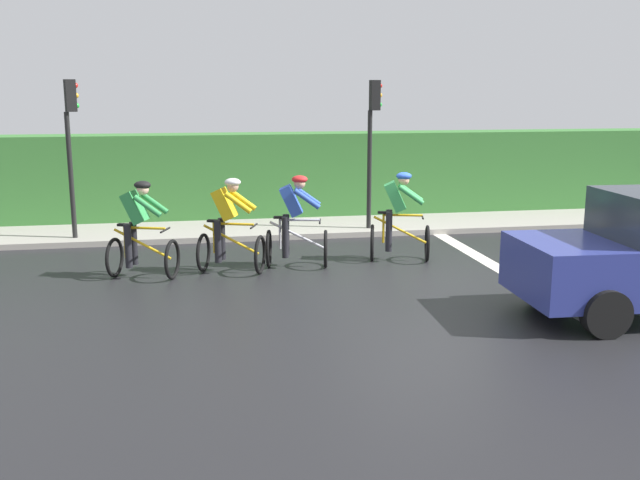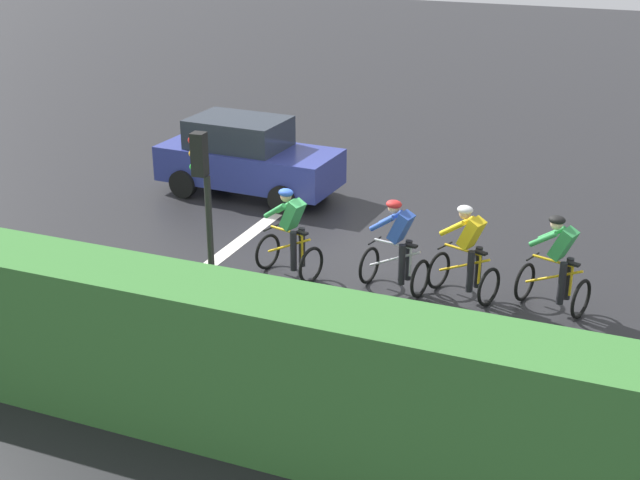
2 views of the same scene
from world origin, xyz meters
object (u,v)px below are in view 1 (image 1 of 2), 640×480
object	(u,v)px
traffic_light_near_crossing	(372,133)
cyclist_fourth	(398,219)
cyclist_lead	(140,232)
cyclist_second	(229,228)
cyclist_mid	(295,224)
traffic_light_far_junction	(71,136)

from	to	relation	value
traffic_light_near_crossing	cyclist_fourth	bearing A→B (deg)	176.38
cyclist_lead	traffic_light_near_crossing	xyz separation A→B (m)	(3.11, -4.79, 1.43)
cyclist_second	traffic_light_near_crossing	distance (m)	4.69
cyclist_lead	traffic_light_near_crossing	world-z (taller)	traffic_light_near_crossing
cyclist_fourth	traffic_light_near_crossing	xyz separation A→B (m)	(2.66, -0.17, 1.43)
cyclist_second	cyclist_mid	size ratio (longest dim) A/B	1.00
cyclist_second	cyclist_fourth	size ratio (longest dim) A/B	1.00
cyclist_lead	cyclist_mid	size ratio (longest dim) A/B	1.00
cyclist_lead	cyclist_second	distance (m)	1.49
cyclist_mid	traffic_light_far_junction	bearing A→B (deg)	55.31
cyclist_fourth	traffic_light_far_junction	size ratio (longest dim) A/B	0.50
cyclist_second	cyclist_fourth	distance (m)	3.15
cyclist_lead	traffic_light_near_crossing	size ratio (longest dim) A/B	0.50
cyclist_lead	traffic_light_near_crossing	distance (m)	5.89
cyclist_lead	cyclist_fourth	distance (m)	4.65
cyclist_mid	traffic_light_near_crossing	size ratio (longest dim) A/B	0.50
traffic_light_near_crossing	cyclist_second	bearing A→B (deg)	132.34
cyclist_lead	cyclist_mid	xyz separation A→B (m)	(0.29, -2.67, 0.00)
cyclist_second	traffic_light_far_junction	bearing A→B (deg)	44.17
cyclist_second	traffic_light_near_crossing	bearing A→B (deg)	-47.66
cyclist_lead	cyclist_mid	distance (m)	2.69
cyclist_lead	cyclist_mid	bearing A→B (deg)	-83.76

